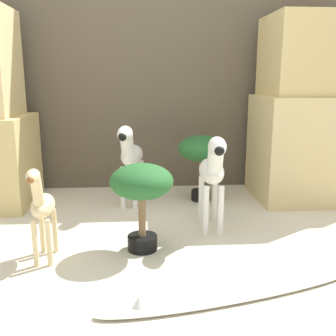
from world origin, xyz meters
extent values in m
plane|color=beige|center=(0.00, 0.00, 0.00)|extent=(14.00, 14.00, 0.00)
cube|color=brown|center=(0.00, 1.67, 1.10)|extent=(6.40, 0.08, 2.20)
cube|color=#DBC184|center=(1.35, 1.20, 0.43)|extent=(0.83, 0.70, 0.86)
cube|color=#D1B775|center=(1.35, 1.20, 1.18)|extent=(0.74, 0.62, 0.63)
cylinder|color=white|center=(0.47, 0.42, 0.17)|extent=(0.04, 0.04, 0.33)
cylinder|color=white|center=(0.37, 0.42, 0.17)|extent=(0.04, 0.04, 0.33)
cylinder|color=white|center=(0.48, 0.68, 0.17)|extent=(0.04, 0.04, 0.33)
cylinder|color=white|center=(0.38, 0.68, 0.17)|extent=(0.04, 0.04, 0.33)
ellipsoid|color=white|center=(0.43, 0.55, 0.40)|extent=(0.18, 0.38, 0.16)
cylinder|color=white|center=(0.42, 0.39, 0.52)|extent=(0.10, 0.15, 0.20)
ellipsoid|color=white|center=(0.42, 0.34, 0.60)|extent=(0.12, 0.20, 0.12)
sphere|color=black|center=(0.42, 0.25, 0.59)|extent=(0.06, 0.06, 0.06)
cube|color=black|center=(0.42, 0.39, 0.53)|extent=(0.03, 0.08, 0.17)
cylinder|color=white|center=(-0.09, 1.00, 0.17)|extent=(0.04, 0.04, 0.33)
cylinder|color=white|center=(-0.19, 1.02, 0.17)|extent=(0.04, 0.04, 0.33)
cylinder|color=white|center=(-0.04, 1.25, 0.17)|extent=(0.04, 0.04, 0.33)
cylinder|color=white|center=(-0.14, 1.27, 0.17)|extent=(0.04, 0.04, 0.33)
ellipsoid|color=white|center=(-0.12, 1.13, 0.40)|extent=(0.23, 0.40, 0.16)
cylinder|color=white|center=(-0.15, 0.98, 0.52)|extent=(0.13, 0.17, 0.20)
ellipsoid|color=white|center=(-0.16, 0.92, 0.60)|extent=(0.15, 0.22, 0.12)
sphere|color=black|center=(-0.17, 0.84, 0.59)|extent=(0.06, 0.06, 0.06)
cube|color=black|center=(-0.15, 0.98, 0.53)|extent=(0.04, 0.09, 0.17)
cylinder|color=beige|center=(-0.55, 0.06, 0.13)|extent=(0.03, 0.03, 0.27)
cylinder|color=beige|center=(-0.62, 0.05, 0.13)|extent=(0.03, 0.03, 0.27)
cylinder|color=beige|center=(-0.55, 0.23, 0.13)|extent=(0.03, 0.03, 0.27)
cylinder|color=beige|center=(-0.63, 0.23, 0.13)|extent=(0.03, 0.03, 0.27)
ellipsoid|color=beige|center=(-0.59, 0.14, 0.32)|extent=(0.13, 0.25, 0.12)
cylinder|color=beige|center=(-0.59, 0.04, 0.44)|extent=(0.06, 0.12, 0.21)
ellipsoid|color=beige|center=(-0.58, -0.03, 0.53)|extent=(0.07, 0.12, 0.07)
sphere|color=brown|center=(-0.58, -0.08, 0.52)|extent=(0.04, 0.04, 0.04)
cylinder|color=black|center=(-0.04, 0.23, 0.04)|extent=(0.18, 0.18, 0.09)
cylinder|color=brown|center=(-0.04, 0.23, 0.21)|extent=(0.04, 0.04, 0.23)
ellipsoid|color=#235B28|center=(-0.04, 0.23, 0.43)|extent=(0.37, 0.37, 0.20)
cylinder|color=black|center=(0.46, 1.17, 0.04)|extent=(0.16, 0.16, 0.09)
cylinder|color=brown|center=(0.46, 1.17, 0.21)|extent=(0.04, 0.04, 0.25)
ellipsoid|color=#235B28|center=(0.46, 1.17, 0.44)|extent=(0.39, 0.39, 0.21)
ellipsoid|color=silver|center=(0.41, -0.30, 0.02)|extent=(1.38, 0.54, 0.03)
cone|color=white|center=(-0.06, -0.42, 0.05)|extent=(0.07, 0.07, 0.05)
camera|label=1|loc=(-0.04, -1.98, 1.01)|focal=42.00mm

